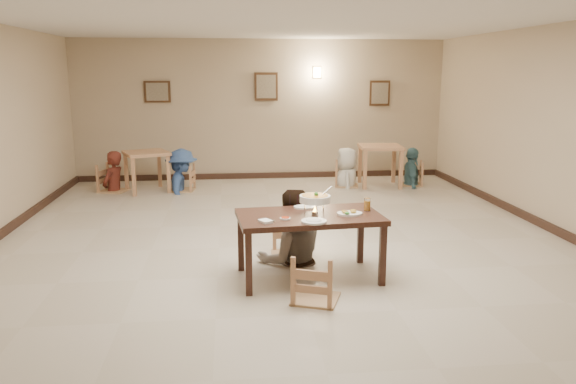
{
  "coord_description": "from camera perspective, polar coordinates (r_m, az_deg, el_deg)",
  "views": [
    {
      "loc": [
        -0.73,
        -7.25,
        2.31
      ],
      "look_at": [
        -0.0,
        -0.43,
        0.84
      ],
      "focal_mm": 35.0,
      "sensor_mm": 36.0,
      "label": 1
    }
  ],
  "objects": [
    {
      "name": "ceiling",
      "position": [
        7.32,
        -0.36,
        17.51
      ],
      "size": [
        10.0,
        10.0,
        0.0
      ],
      "primitive_type": "plane",
      "color": "silver",
      "rests_on": "wall_back"
    },
    {
      "name": "main_diner",
      "position": [
        6.84,
        0.36,
        0.28
      ],
      "size": [
        0.97,
        0.8,
        1.81
      ],
      "primitive_type": "imported",
      "rotation": [
        0.0,
        0.0,
        3.28
      ],
      "color": "gray",
      "rests_on": "floor"
    },
    {
      "name": "bg_diner_c",
      "position": [
        11.51,
        6.05,
        4.5
      ],
      "size": [
        0.6,
        0.83,
        1.6
      ],
      "primitive_type": "imported",
      "rotation": [
        0.0,
        0.0,
        4.59
      ],
      "color": "silver",
      "rests_on": "floor"
    },
    {
      "name": "bg_diner_d",
      "position": [
        11.84,
        12.56,
        4.43
      ],
      "size": [
        0.54,
        0.97,
        1.57
      ],
      "primitive_type": "imported",
      "rotation": [
        0.0,
        0.0,
        1.39
      ],
      "color": "teal",
      "rests_on": "floor"
    },
    {
      "name": "bg_chair_lr",
      "position": [
        11.25,
        -10.77,
        2.55
      ],
      "size": [
        0.46,
        0.46,
        0.97
      ],
      "rotation": [
        0.0,
        0.0,
        -1.71
      ],
      "color": "tan",
      "rests_on": "floor"
    },
    {
      "name": "wall_sconce",
      "position": [
        12.36,
        2.96,
        12.05
      ],
      "size": [
        0.16,
        0.05,
        0.22
      ],
      "primitive_type": "cube",
      "color": "#FFD88C",
      "rests_on": "wall_back"
    },
    {
      "name": "baseboard_right",
      "position": [
        8.93,
        25.98,
        -3.74
      ],
      "size": [
        0.06,
        10.0,
        0.12
      ],
      "primitive_type": "cube",
      "color": "#301E16",
      "rests_on": "floor"
    },
    {
      "name": "bg_table_left",
      "position": [
        11.31,
        -14.18,
        3.31
      ],
      "size": [
        1.02,
        1.02,
        0.79
      ],
      "rotation": [
        0.0,
        0.0,
        0.38
      ],
      "color": "tan",
      "rests_on": "floor"
    },
    {
      "name": "picture_c",
      "position": [
        12.66,
        9.3,
        9.87
      ],
      "size": [
        0.45,
        0.04,
        0.55
      ],
      "color": "#3B2415",
      "rests_on": "wall_back"
    },
    {
      "name": "chili_dish",
      "position": [
        6.07,
        -0.28,
        -2.7
      ],
      "size": [
        0.12,
        0.12,
        0.02
      ],
      "color": "white",
      "rests_on": "main_table"
    },
    {
      "name": "napkin_cutlery",
      "position": [
        5.96,
        -2.28,
        -2.98
      ],
      "size": [
        0.19,
        0.23,
        0.03
      ],
      "color": "white",
      "rests_on": "main_table"
    },
    {
      "name": "bg_chair_rr",
      "position": [
        11.89,
        12.49,
        2.9
      ],
      "size": [
        0.44,
        0.44,
        0.93
      ],
      "rotation": [
        0.0,
        0.0,
        -1.82
      ],
      "color": "tan",
      "rests_on": "floor"
    },
    {
      "name": "rice_plate_near",
      "position": [
        5.97,
        2.65,
        -2.96
      ],
      "size": [
        0.27,
        0.27,
        0.06
      ],
      "color": "white",
      "rests_on": "main_table"
    },
    {
      "name": "wall_front",
      "position": [
        2.5,
        11.26,
        -7.04
      ],
      "size": [
        10.0,
        0.0,
        10.0
      ],
      "primitive_type": "plane",
      "rotation": [
        -1.57,
        0.0,
        0.0
      ],
      "color": "tan",
      "rests_on": "floor"
    },
    {
      "name": "picture_b",
      "position": [
        12.24,
        -2.24,
        10.65
      ],
      "size": [
        0.5,
        0.04,
        0.6
      ],
      "color": "#3B2415",
      "rests_on": "wall_back"
    },
    {
      "name": "drink_glass",
      "position": [
        6.5,
        8.05,
        -1.3
      ],
      "size": [
        0.08,
        0.08,
        0.15
      ],
      "color": "white",
      "rests_on": "main_table"
    },
    {
      "name": "wall_back",
      "position": [
        12.3,
        -2.7,
        8.32
      ],
      "size": [
        10.0,
        0.0,
        10.0
      ],
      "primitive_type": "plane",
      "rotation": [
        1.57,
        0.0,
        0.0
      ],
      "color": "tan",
      "rests_on": "floor"
    },
    {
      "name": "picture_a",
      "position": [
        12.31,
        -13.14,
        9.89
      ],
      "size": [
        0.55,
        0.04,
        0.45
      ],
      "color": "#3B2415",
      "rests_on": "wall_back"
    },
    {
      "name": "main_table",
      "position": [
        6.31,
        2.18,
        -3.0
      ],
      "size": [
        1.66,
        1.02,
        0.75
      ],
      "rotation": [
        0.0,
        0.0,
        0.08
      ],
      "color": "#3B2017",
      "rests_on": "floor"
    },
    {
      "name": "wall_right",
      "position": [
        8.7,
        27.02,
        5.45
      ],
      "size": [
        0.0,
        10.0,
        10.0
      ],
      "primitive_type": "plane",
      "rotation": [
        1.57,
        0.0,
        -1.57
      ],
      "color": "tan",
      "rests_on": "floor"
    },
    {
      "name": "chair_near",
      "position": [
        5.74,
        2.86,
        -6.48
      ],
      "size": [
        0.45,
        0.45,
        0.97
      ],
      "rotation": [
        0.0,
        0.0,
        2.78
      ],
      "color": "tan",
      "rests_on": "floor"
    },
    {
      "name": "floor",
      "position": [
        7.65,
        -0.33,
        -5.47
      ],
      "size": [
        10.0,
        10.0,
        0.0
      ],
      "primitive_type": "plane",
      "color": "#BEB09E",
      "rests_on": "ground"
    },
    {
      "name": "bg_chair_rl",
      "position": [
        11.56,
        6.01,
        3.0
      ],
      "size": [
        0.46,
        0.46,
        0.99
      ],
      "rotation": [
        0.0,
        0.0,
        1.37
      ],
      "color": "tan",
      "rests_on": "floor"
    },
    {
      "name": "chair_far",
      "position": [
        7.05,
        0.36,
        -2.49
      ],
      "size": [
        0.5,
        0.5,
        1.07
      ],
      "rotation": [
        0.0,
        0.0,
        -0.04
      ],
      "color": "tan",
      "rests_on": "floor"
    },
    {
      "name": "bg_diner_b",
      "position": [
        11.19,
        -10.84,
        4.32
      ],
      "size": [
        0.62,
        1.08,
        1.67
      ],
      "primitive_type": "imported",
      "rotation": [
        0.0,
        0.0,
        1.57
      ],
      "color": "#4164A4",
      "rests_on": "floor"
    },
    {
      "name": "bg_table_right",
      "position": [
        11.65,
        9.36,
        4.0
      ],
      "size": [
        0.91,
        0.91,
        0.84
      ],
      "rotation": [
        0.0,
        0.0,
        -0.09
      ],
      "color": "tan",
      "rests_on": "floor"
    },
    {
      "name": "fried_plate",
      "position": [
        6.3,
        6.27,
        -2.13
      ],
      "size": [
        0.28,
        0.28,
        0.06
      ],
      "color": "white",
      "rests_on": "main_table"
    },
    {
      "name": "bg_diner_a",
      "position": [
        11.45,
        -17.51,
        3.99
      ],
      "size": [
        0.58,
        0.69,
        1.61
      ],
      "primitive_type": "imported",
      "rotation": [
        0.0,
        0.0,
        4.32
      ],
      "color": "#5A2219",
      "rests_on": "floor"
    },
    {
      "name": "bg_chair_ll",
      "position": [
        11.49,
        -17.42,
        2.55
      ],
      "size": [
        0.48,
        0.48,
        1.03
      ],
      "rotation": [
        0.0,
        0.0,
        1.26
      ],
      "color": "tan",
      "rests_on": "floor"
    },
    {
      "name": "baseboard_back",
      "position": [
        12.45,
        -2.63,
        1.69
      ],
      "size": [
        8.0,
        0.06,
        0.12
      ],
      "primitive_type": "cube",
      "color": "#301E16",
      "rests_on": "floor"
    },
    {
      "name": "rice_plate_far",
      "position": [
        6.59,
        1.72,
        -1.51
      ],
      "size": [
        0.26,
        0.26,
        0.06
      ],
      "color": "white",
      "rests_on": "main_table"
    },
    {
      "name": "curry_warmer",
      "position": [
        6.24,
        2.76,
        -0.71
      ],
      "size": [
        0.38,
        0.34,
        0.31
      ],
      "color": "silver",
      "rests_on": "main_table"
    }
  ]
}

